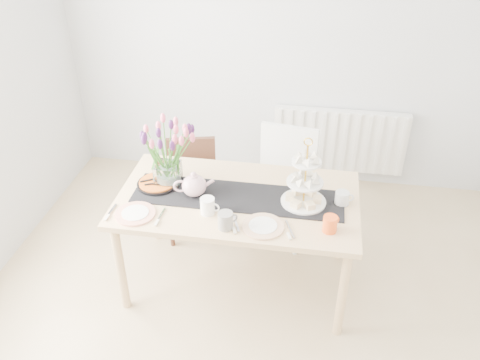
% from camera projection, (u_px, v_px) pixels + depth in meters
% --- Properties ---
extents(room_shell, '(4.50, 4.50, 4.50)m').
position_uv_depth(room_shell, '(253.00, 193.00, 2.45)').
color(room_shell, tan).
rests_on(room_shell, ground).
extents(radiator, '(1.20, 0.08, 0.60)m').
position_uv_depth(radiator, '(339.00, 140.00, 4.66)').
color(radiator, white).
rests_on(radiator, room_shell).
extents(dining_table, '(1.60, 0.90, 0.75)m').
position_uv_depth(dining_table, '(238.00, 206.00, 3.42)').
color(dining_table, tan).
rests_on(dining_table, ground).
extents(chair_brown, '(0.47, 0.47, 0.78)m').
position_uv_depth(chair_brown, '(192.00, 180.00, 4.09)').
color(chair_brown, '#3A1F15').
rests_on(chair_brown, ground).
extents(chair_white, '(0.52, 0.52, 0.91)m').
position_uv_depth(chair_white, '(284.00, 176.00, 4.00)').
color(chair_white, white).
rests_on(chair_white, ground).
extents(table_runner, '(1.40, 0.35, 0.01)m').
position_uv_depth(table_runner, '(238.00, 197.00, 3.38)').
color(table_runner, black).
rests_on(table_runner, dining_table).
extents(tulip_vase, '(0.59, 0.59, 0.50)m').
position_uv_depth(tulip_vase, '(165.00, 143.00, 3.33)').
color(tulip_vase, silver).
rests_on(tulip_vase, dining_table).
extents(cake_stand, '(0.29, 0.29, 0.43)m').
position_uv_depth(cake_stand, '(304.00, 187.00, 3.25)').
color(cake_stand, gold).
rests_on(cake_stand, dining_table).
extents(teapot, '(0.31, 0.27, 0.17)m').
position_uv_depth(teapot, '(194.00, 186.00, 3.35)').
color(teapot, silver).
rests_on(teapot, dining_table).
extents(cream_jug, '(0.10, 0.10, 0.09)m').
position_uv_depth(cream_jug, '(342.00, 198.00, 3.29)').
color(cream_jug, silver).
rests_on(cream_jug, dining_table).
extents(tart_tin, '(0.28, 0.28, 0.03)m').
position_uv_depth(tart_tin, '(158.00, 184.00, 3.48)').
color(tart_tin, black).
rests_on(tart_tin, dining_table).
extents(mug_grey, '(0.13, 0.13, 0.11)m').
position_uv_depth(mug_grey, '(225.00, 221.00, 3.07)').
color(mug_grey, gray).
rests_on(mug_grey, dining_table).
extents(mug_white, '(0.11, 0.11, 0.11)m').
position_uv_depth(mug_white, '(208.00, 206.00, 3.20)').
color(mug_white, white).
rests_on(mug_white, dining_table).
extents(mug_orange, '(0.12, 0.12, 0.11)m').
position_uv_depth(mug_orange, '(330.00, 224.00, 3.05)').
color(mug_orange, '#FF5A1C').
rests_on(mug_orange, dining_table).
extents(plate_left, '(0.27, 0.27, 0.01)m').
position_uv_depth(plate_left, '(135.00, 214.00, 3.21)').
color(plate_left, silver).
rests_on(plate_left, dining_table).
extents(plate_right, '(0.34, 0.34, 0.01)m').
position_uv_depth(plate_right, '(263.00, 226.00, 3.11)').
color(plate_right, silver).
rests_on(plate_right, dining_table).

